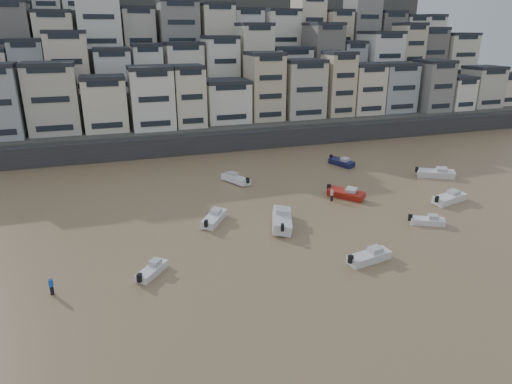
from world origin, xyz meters
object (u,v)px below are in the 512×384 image
object	(u,v)px
boat_d	(450,197)
boat_e	(346,193)
boat_j	(152,269)
boat_b	(428,220)
boat_h	(236,178)
person_blue	(51,286)
boat_f	(214,217)
boat_a	(369,255)
person_pink	(332,195)
boat_i	(342,161)
boat_g	(436,172)
boat_c	(282,218)

from	to	relation	value
boat_d	boat_e	xyz separation A→B (m)	(-12.32, 5.95, -0.04)
boat_e	boat_j	size ratio (longest dim) A/B	1.31
boat_b	boat_h	bearing A→B (deg)	154.77
boat_j	person_blue	bearing A→B (deg)	134.19
boat_f	person_blue	world-z (taller)	person_blue
boat_a	boat_h	bearing A→B (deg)	90.82
person_pink	boat_a	bearing A→B (deg)	-104.95
boat_b	boat_e	xyz separation A→B (m)	(-4.75, 11.14, 0.18)
boat_f	person_pink	bearing A→B (deg)	-49.07
boat_e	person_pink	size ratio (longest dim) A/B	3.20
boat_i	person_pink	world-z (taller)	person_pink
boat_g	person_blue	distance (m)	57.06
boat_g	boat_j	bearing A→B (deg)	-129.82
boat_e	boat_i	distance (m)	16.05
boat_f	boat_c	bearing A→B (deg)	-81.61
boat_b	boat_e	world-z (taller)	boat_e
boat_e	person_pink	world-z (taller)	person_pink
boat_c	boat_g	bearing A→B (deg)	-51.24
boat_g	person_pink	world-z (taller)	person_pink
boat_c	boat_j	bearing A→B (deg)	133.33
boat_d	boat_e	world-z (taller)	boat_d
person_blue	person_pink	distance (m)	36.43
boat_a	boat_f	distance (m)	19.08
boat_b	boat_f	xyz separation A→B (m)	(-23.97, 8.67, 0.16)
boat_b	boat_e	bearing A→B (deg)	140.31
boat_g	boat_i	size ratio (longest dim) A/B	1.16
boat_a	person_blue	distance (m)	29.85
boat_b	boat_a	bearing A→B (deg)	-126.09
person_pink	boat_i	bearing A→B (deg)	57.07
boat_h	boat_b	bearing A→B (deg)	-167.72
boat_a	boat_f	bearing A→B (deg)	120.01
boat_d	boat_a	bearing A→B (deg)	-165.21
boat_c	boat_e	xyz separation A→B (m)	(11.87, 5.99, -0.22)
boat_i	boat_c	bearing A→B (deg)	-61.68
boat_h	person_blue	world-z (taller)	person_blue
boat_f	person_blue	xyz separation A→B (m)	(-17.22, -10.89, 0.13)
person_blue	boat_c	bearing A→B (deg)	16.68
boat_b	boat_f	world-z (taller)	boat_f
boat_b	boat_h	world-z (taller)	boat_h
boat_c	boat_e	distance (m)	13.30
boat_i	boat_e	bearing A→B (deg)	-45.14
boat_a	boat_d	bearing A→B (deg)	19.35
boat_a	person_blue	world-z (taller)	person_blue
boat_c	person_pink	bearing A→B (deg)	-38.88
boat_c	boat_i	bearing A→B (deg)	-22.46
boat_a	boat_e	world-z (taller)	boat_e
boat_a	boat_d	size ratio (longest dim) A/B	0.88
boat_f	boat_d	bearing A→B (deg)	-62.32
boat_d	boat_j	size ratio (longest dim) A/B	1.38
boat_b	boat_i	world-z (taller)	boat_i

